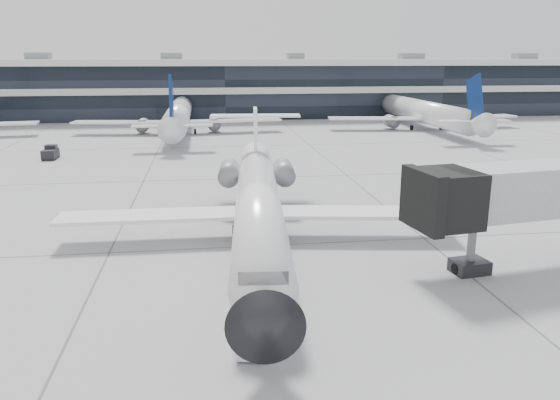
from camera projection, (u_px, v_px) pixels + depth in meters
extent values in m
plane|color=gray|center=(273.00, 245.00, 34.39)|extent=(220.00, 220.00, 0.00)
cube|color=black|center=(223.00, 90.00, 111.71)|extent=(170.00, 22.00, 10.00)
cylinder|color=white|center=(258.00, 207.00, 33.95)|extent=(4.94, 25.54, 2.86)
cone|color=black|center=(264.00, 309.00, 20.26)|extent=(3.09, 3.19, 2.86)
cone|color=white|center=(256.00, 160.00, 47.77)|extent=(2.98, 3.60, 2.71)
cube|color=white|center=(151.00, 216.00, 34.80)|extent=(11.67, 2.90, 0.23)
cube|color=white|center=(364.00, 213.00, 35.52)|extent=(11.92, 4.49, 0.23)
cylinder|color=slate|center=(229.00, 173.00, 42.12)|extent=(1.88, 3.72, 1.59)
cylinder|color=slate|center=(284.00, 172.00, 42.34)|extent=(1.88, 3.72, 1.59)
cube|color=white|center=(255.00, 136.00, 46.60)|extent=(0.52, 2.77, 4.76)
cube|color=white|center=(255.00, 116.00, 46.58)|extent=(7.73, 2.32, 0.17)
cylinder|color=black|center=(262.00, 311.00, 24.78)|extent=(0.24, 0.61, 0.59)
cylinder|color=black|center=(234.00, 230.00, 36.44)|extent=(0.31, 0.70, 0.68)
cylinder|color=black|center=(282.00, 229.00, 36.61)|extent=(0.31, 0.70, 0.68)
cube|color=black|center=(447.00, 198.00, 28.45)|extent=(3.19, 3.71, 2.92)
cylinder|color=slate|center=(471.00, 248.00, 29.68)|extent=(0.46, 0.46, 2.92)
cube|color=black|center=(470.00, 266.00, 29.95)|extent=(2.08, 1.73, 0.73)
imported|color=yellow|center=(242.00, 295.00, 25.21)|extent=(0.71, 0.55, 1.71)
cube|color=white|center=(255.00, 338.00, 21.94)|extent=(1.66, 2.35, 0.88)
cube|color=black|center=(256.00, 319.00, 22.26)|extent=(1.22, 1.07, 0.49)
cylinder|color=black|center=(244.00, 335.00, 22.80)|extent=(0.25, 0.45, 0.43)
cylinder|color=black|center=(270.00, 336.00, 22.74)|extent=(0.25, 0.45, 0.43)
cylinder|color=black|center=(239.00, 355.00, 21.30)|extent=(0.25, 0.45, 0.43)
cylinder|color=black|center=(267.00, 356.00, 21.24)|extent=(0.25, 0.45, 0.43)
cone|color=#FF630D|center=(237.00, 211.00, 40.97)|extent=(0.35, 0.35, 0.54)
cube|color=#FF630D|center=(237.00, 215.00, 41.04)|extent=(0.49, 0.49, 0.03)
cube|color=black|center=(50.00, 154.00, 63.52)|extent=(1.52, 2.53, 1.02)
cube|color=black|center=(51.00, 147.00, 63.89)|extent=(1.27, 1.05, 0.57)
cylinder|color=black|center=(47.00, 156.00, 64.41)|extent=(0.21, 0.50, 0.50)
cylinder|color=black|center=(58.00, 155.00, 64.56)|extent=(0.21, 0.50, 0.50)
cylinder|color=black|center=(43.00, 158.00, 62.67)|extent=(0.21, 0.50, 0.50)
cylinder|color=black|center=(54.00, 158.00, 62.81)|extent=(0.21, 0.50, 0.50)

